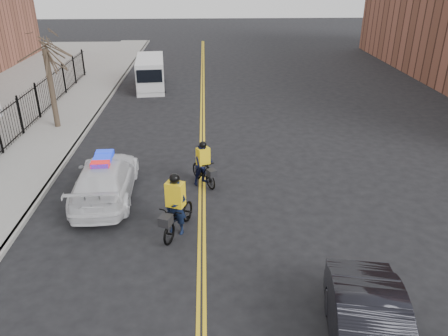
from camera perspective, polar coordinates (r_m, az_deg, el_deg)
ground at (r=14.43m, az=-2.91°, el=-8.18°), size 120.00×120.00×0.00m
center_line_left at (r=21.56m, az=-3.06°, el=3.62°), size 0.10×60.00×0.01m
center_line_right at (r=21.56m, az=-2.63°, el=3.63°), size 0.10×60.00×0.01m
sidewalk at (r=22.87m, az=-22.02°, el=3.23°), size 3.00×60.00×0.15m
curb at (r=22.41m, az=-18.40°, el=3.37°), size 0.20×60.00×0.15m
iron_fence at (r=23.12m, az=-25.90°, el=5.21°), size 0.12×28.00×2.00m
street_tree at (r=23.80m, az=-22.14°, el=12.79°), size 3.20×3.20×4.80m
police_cruiser at (r=16.62m, az=-15.27°, el=-1.37°), size 2.27×5.15×1.63m
dark_sedan at (r=10.42m, az=18.55°, el=-20.09°), size 2.32×4.72×1.49m
cargo_van at (r=31.09m, az=-9.58°, el=12.04°), size 2.24×5.08×2.07m
cyclist_near at (r=14.04m, az=-6.27°, el=-5.81°), size 1.47×2.27×2.10m
cyclist_far at (r=17.00m, az=-2.70°, el=0.05°), size 1.31×1.80×1.80m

